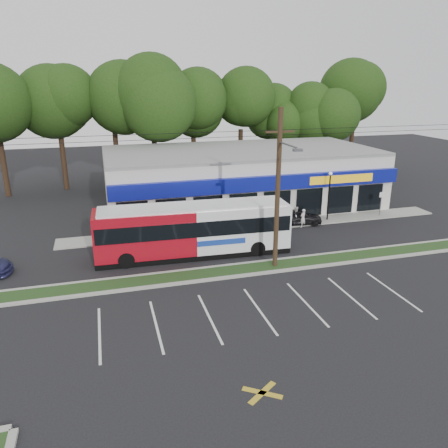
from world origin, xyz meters
TOP-DOWN VIEW (x-y plane):
  - ground at (0.00, 0.00)m, footprint 120.00×120.00m
  - grass_strip at (0.00, 1.00)m, footprint 40.00×1.60m
  - curb_south at (0.00, 0.15)m, footprint 40.00×0.25m
  - curb_north at (0.00, 1.85)m, footprint 40.00×0.25m
  - sidewalk at (5.00, 9.00)m, footprint 32.00×2.20m
  - strip_mall at (5.50, 15.91)m, footprint 25.00×12.55m
  - utility_pole at (2.83, 0.93)m, footprint 50.00×2.77m
  - lamp_post at (11.00, 8.80)m, footprint 0.30×0.30m
  - sign_post at (16.00, 8.57)m, footprint 0.45×0.10m
  - tree_line at (4.00, 26.00)m, footprint 46.76×6.76m
  - metrobus at (-1.56, 4.50)m, footprint 13.26×3.33m
  - car_dark at (8.13, 8.50)m, footprint 4.08×2.08m
  - pedestrian_a at (8.22, 7.80)m, footprint 0.67×0.57m
  - pedestrian_b at (7.81, 8.37)m, footprint 0.98×0.91m

SIDE VIEW (x-z plane):
  - ground at x=0.00m, z-range 0.00..0.00m
  - sidewalk at x=5.00m, z-range 0.00..0.10m
  - grass_strip at x=0.00m, z-range 0.00..0.12m
  - curb_south at x=0.00m, z-range 0.00..0.14m
  - curb_north at x=0.00m, z-range 0.00..0.14m
  - car_dark at x=8.13m, z-range 0.00..1.33m
  - pedestrian_a at x=8.22m, z-range 0.00..1.54m
  - pedestrian_b at x=7.81m, z-range 0.00..1.62m
  - sign_post at x=16.00m, z-range 0.44..2.67m
  - metrobus at x=-1.56m, z-range 0.11..3.64m
  - strip_mall at x=5.50m, z-range 0.00..5.30m
  - lamp_post at x=11.00m, z-range 0.55..4.80m
  - utility_pole at x=2.83m, z-range 0.41..10.41m
  - tree_line at x=4.00m, z-range 2.50..14.33m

